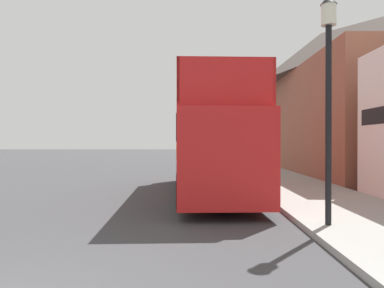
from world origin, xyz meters
TOP-DOWN VIEW (x-y plane):
  - ground_plane at (0.00, 21.00)m, footprint 144.00×144.00m
  - sidewalk at (6.93, 18.00)m, footprint 3.57×108.00m
  - brick_terrace_rear at (11.72, 22.85)m, footprint 6.00×23.66m
  - tour_bus at (3.32, 10.12)m, footprint 2.94×10.15m
  - parked_car_ahead_of_bus at (3.98, 18.48)m, footprint 1.97×4.60m
  - lamp_post_nearest at (5.68, 4.33)m, footprint 0.35×0.35m
  - lamp_post_second at (5.59, 11.70)m, footprint 0.35×0.35m

SIDE VIEW (x-z plane):
  - ground_plane at x=0.00m, z-range 0.00..0.00m
  - sidewalk at x=6.93m, z-range 0.00..0.14m
  - parked_car_ahead_of_bus at x=3.98m, z-range -0.04..1.40m
  - tour_bus at x=3.32m, z-range -0.21..3.84m
  - lamp_post_nearest at x=5.68m, z-range 1.06..6.07m
  - lamp_post_second at x=5.59m, z-range 1.08..6.21m
  - brick_terrace_rear at x=11.72m, z-range 0.00..9.67m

